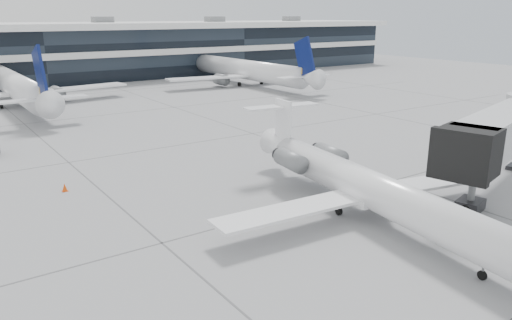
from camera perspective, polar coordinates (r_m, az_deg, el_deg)
ground at (r=34.64m, az=4.59°, el=-5.36°), size 220.00×220.00×0.00m
terminal at (r=109.07m, az=-24.15°, el=10.80°), size 170.00×22.00×10.00m
bg_jet_center at (r=81.81m, az=-25.52°, el=5.72°), size 32.00×40.00×9.60m
bg_jet_right at (r=96.41m, az=-1.29°, el=8.66°), size 32.00×40.00×9.60m
regional_jet at (r=32.99m, az=12.46°, el=-2.95°), size 21.30×26.59×6.14m
jet_bridge at (r=42.25m, az=26.88°, el=3.29°), size 19.17×8.11×6.22m
traffic_cone at (r=40.07m, az=-21.03°, el=-2.96°), size 0.54×0.54×0.62m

